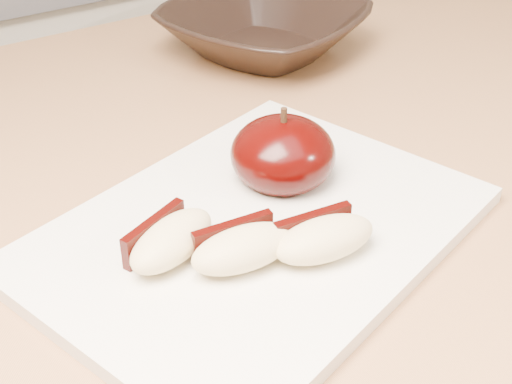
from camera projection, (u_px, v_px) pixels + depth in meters
cutting_board at (256, 231)px, 0.46m from camera, size 0.33×0.28×0.01m
apple_half at (283, 154)px, 0.49m from camera, size 0.07×0.07×0.06m
apple_wedge_a at (170, 240)px, 0.42m from camera, size 0.07×0.06×0.02m
apple_wedge_b at (242, 247)px, 0.42m from camera, size 0.07×0.04×0.02m
apple_wedge_c at (323, 238)px, 0.42m from camera, size 0.07×0.04×0.02m
bowl at (263, 29)px, 0.70m from camera, size 0.24×0.24×0.05m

